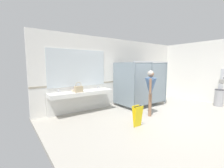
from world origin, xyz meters
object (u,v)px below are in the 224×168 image
object	(u,v)px
person_standing	(151,87)
wet_floor_sign	(137,116)
paper_towel_dispenser_upper	(223,74)
paper_cup	(73,91)
soap_dispenser	(76,89)
handbag	(79,89)
paper_towel_dispenser_lower	(221,89)
trash_bin	(219,98)

from	to	relation	value
person_standing	wet_floor_sign	bearing A→B (deg)	-156.96
paper_towel_dispenser_upper	paper_cup	bearing A→B (deg)	157.28
paper_towel_dispenser_upper	soap_dispenser	size ratio (longest dim) A/B	2.38
paper_cup	handbag	bearing A→B (deg)	-21.03
paper_towel_dispenser_lower	paper_cup	distance (m)	6.40
person_standing	paper_towel_dispenser_upper	bearing A→B (deg)	-14.12
paper_towel_dispenser_upper	person_standing	size ratio (longest dim) A/B	0.29
paper_towel_dispenser_upper	paper_cup	distance (m)	6.43
soap_dispenser	paper_cup	world-z (taller)	soap_dispenser
trash_bin	paper_towel_dispenser_upper	bearing A→B (deg)	-0.09
person_standing	handbag	distance (m)	2.51
soap_dispenser	paper_cup	distance (m)	0.33
person_standing	handbag	bearing A→B (deg)	144.03
trash_bin	handbag	world-z (taller)	handbag
paper_towel_dispenser_lower	person_standing	bearing A→B (deg)	166.43
wet_floor_sign	trash_bin	bearing A→B (deg)	-5.94
paper_towel_dispenser_lower	paper_cup	world-z (taller)	paper_towel_dispenser_lower
trash_bin	soap_dispenser	size ratio (longest dim) A/B	3.86
paper_towel_dispenser_upper	soap_dispenser	xyz separation A→B (m)	(-5.70, 2.72, -0.48)
trash_bin	person_standing	world-z (taller)	person_standing
paper_towel_dispenser_lower	trash_bin	xyz separation A→B (m)	(-0.27, -0.04, -0.36)
trash_bin	paper_cup	xyz separation A→B (m)	(-5.64, 2.48, 0.51)
paper_towel_dispenser_lower	wet_floor_sign	distance (m)	4.81
paper_towel_dispenser_upper	handbag	xyz separation A→B (m)	(-5.72, 2.40, -0.44)
trash_bin	wet_floor_sign	world-z (taller)	trash_bin
paper_cup	wet_floor_sign	world-z (taller)	paper_cup
person_standing	handbag	size ratio (longest dim) A/B	4.40
paper_towel_dispenser_upper	trash_bin	distance (m)	1.06
person_standing	handbag	xyz separation A→B (m)	(-2.03, 1.47, -0.05)
paper_towel_dispenser_lower	paper_cup	bearing A→B (deg)	157.59
paper_towel_dispenser_upper	paper_cup	xyz separation A→B (m)	(-5.92, 2.48, -0.51)
paper_towel_dispenser_upper	soap_dispenser	bearing A→B (deg)	154.48
person_standing	wet_floor_sign	distance (m)	1.36
paper_towel_dispenser_upper	wet_floor_sign	distance (m)	4.91
paper_towel_dispenser_lower	wet_floor_sign	xyz separation A→B (m)	(-4.77, 0.43, -0.41)
soap_dispenser	trash_bin	bearing A→B (deg)	-26.62
trash_bin	soap_dispenser	world-z (taller)	soap_dispenser
paper_towel_dispenser_lower	soap_dispenser	distance (m)	6.31
paper_towel_dispenser_upper	paper_towel_dispenser_lower	size ratio (longest dim) A/B	1.04
trash_bin	handbag	bearing A→B (deg)	156.21
paper_towel_dispenser_upper	handbag	bearing A→B (deg)	157.22
paper_cup	paper_towel_dispenser_upper	bearing A→B (deg)	-22.72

